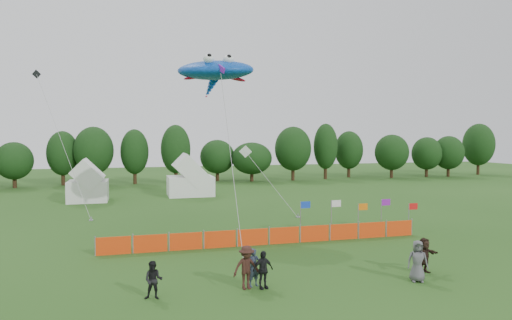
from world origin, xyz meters
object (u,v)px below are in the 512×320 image
object	(u,v)px
spectator_c	(247,267)
tent_left	(88,184)
spectator_a	(254,268)
spectator_f	(424,256)
barrier_fence	(269,236)
stingray_kite	(215,72)
spectator_d	(263,270)
spectator_e	(418,261)
tent_right	(190,180)
spectator_b	(153,280)

from	to	relation	value
spectator_c	tent_left	bearing A→B (deg)	99.48
spectator_a	spectator_c	distance (m)	0.49
tent_left	spectator_f	bearing A→B (deg)	-59.45
barrier_fence	stingray_kite	bearing A→B (deg)	108.45
spectator_d	stingray_kite	world-z (taller)	stingray_kite
tent_left	barrier_fence	xyz separation A→B (m)	(12.19, -22.43, -1.23)
tent_left	spectator_e	bearing A→B (deg)	-61.77
spectator_c	spectator_e	xyz separation A→B (m)	(7.71, -1.05, -0.01)
barrier_fence	stingray_kite	xyz separation A→B (m)	(-2.10, 6.28, 10.69)
tent_right	spectator_e	xyz separation A→B (m)	(6.12, -32.65, -0.84)
barrier_fence	spectator_b	distance (m)	10.50
spectator_e	spectator_d	bearing A→B (deg)	-165.09
spectator_c	spectator_d	xyz separation A→B (m)	(0.69, -0.12, -0.12)
spectator_b	spectator_f	xyz separation A→B (m)	(12.69, 0.11, 0.08)
spectator_f	stingray_kite	world-z (taller)	stingray_kite
spectator_d	spectator_b	bearing A→B (deg)	168.49
tent_right	stingray_kite	xyz separation A→B (m)	(-0.42, -17.84, 9.41)
spectator_a	stingray_kite	size ratio (longest dim) A/B	0.10
spectator_d	spectator_c	bearing A→B (deg)	157.90
tent_left	spectator_d	world-z (taller)	tent_left
tent_left	tent_right	world-z (taller)	tent_right
tent_left	tent_right	distance (m)	10.64
stingray_kite	spectator_d	bearing A→B (deg)	-91.99
spectator_b	spectator_e	distance (m)	11.66
spectator_a	spectator_d	distance (m)	0.48
spectator_d	spectator_f	distance (m)	8.08
barrier_fence	tent_left	bearing A→B (deg)	118.52
spectator_b	spectator_e	bearing A→B (deg)	10.19
spectator_a	spectator_d	world-z (taller)	spectator_a
spectator_c	barrier_fence	bearing A→B (deg)	59.24
tent_right	spectator_a	xyz separation A→B (m)	(-1.19, -31.34, -0.95)
barrier_fence	spectator_d	world-z (taller)	spectator_d
spectator_a	spectator_d	size ratio (longest dim) A/B	1.02
spectator_a	spectator_e	size ratio (longest dim) A/B	0.89
tent_left	spectator_b	world-z (taller)	tent_left
barrier_fence	stingray_kite	size ratio (longest dim) A/B	1.18
tent_right	spectator_a	size ratio (longest dim) A/B	2.99
spectator_b	spectator_c	world-z (taller)	spectator_c
spectator_a	spectator_c	bearing A→B (deg)	-166.82
spectator_b	stingray_kite	world-z (taller)	stingray_kite
tent_left	spectator_c	distance (m)	31.22
spectator_b	stingray_kite	bearing A→B (deg)	84.44
spectator_d	spectator_e	size ratio (longest dim) A/B	0.88
spectator_c	stingray_kite	distance (m)	17.20
spectator_d	stingray_kite	distance (m)	17.34
spectator_c	spectator_d	bearing A→B (deg)	-17.04
barrier_fence	spectator_f	distance (m)	9.35
stingray_kite	barrier_fence	bearing A→B (deg)	-71.55
tent_left	barrier_fence	bearing A→B (deg)	-61.48
spectator_d	spectator_f	bearing A→B (deg)	-11.81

